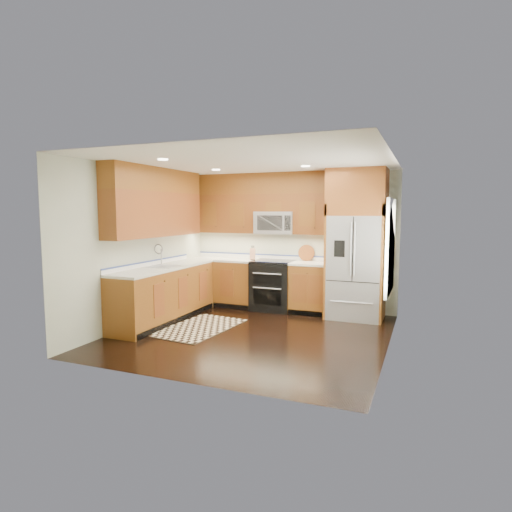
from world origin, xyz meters
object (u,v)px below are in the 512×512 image
at_px(rug, 199,327).
at_px(utensil_crock, 328,255).
at_px(range, 273,285).
at_px(refrigerator, 356,244).
at_px(knife_block, 253,254).

xyz_separation_m(rug, utensil_crock, (1.67, 1.91, 1.05)).
height_order(range, utensil_crock, utensil_crock).
bearing_deg(rug, refrigerator, 42.01).
xyz_separation_m(range, knife_block, (-0.44, 0.04, 0.58)).
relative_size(refrigerator, rug, 1.68).
relative_size(rug, utensil_crock, 4.44).
relative_size(range, knife_block, 3.44).
height_order(refrigerator, knife_block, refrigerator).
bearing_deg(utensil_crock, refrigerator, -28.29).
bearing_deg(utensil_crock, knife_block, -171.31).
distance_m(range, refrigerator, 1.76).
relative_size(range, utensil_crock, 2.72).
xyz_separation_m(range, rug, (-0.68, -1.65, -0.46)).
relative_size(rug, knife_block, 5.61).
height_order(refrigerator, utensil_crock, refrigerator).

